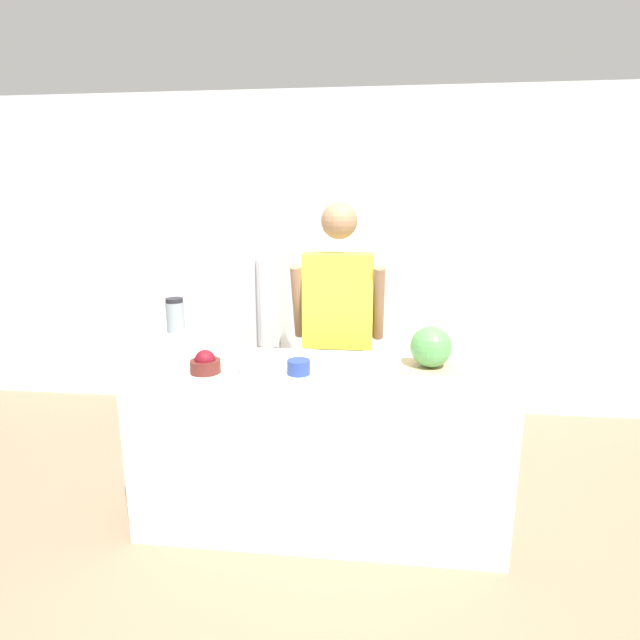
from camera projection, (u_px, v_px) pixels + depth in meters
ground_plane at (312, 558)px, 2.51m from camera, size 14.00×14.00×0.00m
wall_back at (342, 257)px, 4.12m from camera, size 8.00×0.06×2.60m
counter_island at (319, 446)px, 2.72m from camera, size 1.91×0.65×0.90m
refrigerator at (241, 316)px, 3.93m from camera, size 0.77×0.71×1.74m
person at (338, 336)px, 3.23m from camera, size 0.58×0.27×1.75m
cutting_board at (433, 367)px, 2.60m from camera, size 0.34×0.25×0.01m
watermelon at (431, 347)px, 2.57m from camera, size 0.21×0.21×0.21m
bowl_cherries at (205, 364)px, 2.53m from camera, size 0.15×0.15×0.12m
bowl_cream at (257, 366)px, 2.53m from camera, size 0.17×0.17×0.10m
bowl_small_blue at (299, 367)px, 2.51m from camera, size 0.12×0.12×0.07m
blender at (176, 331)px, 2.85m from camera, size 0.15×0.15×0.32m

